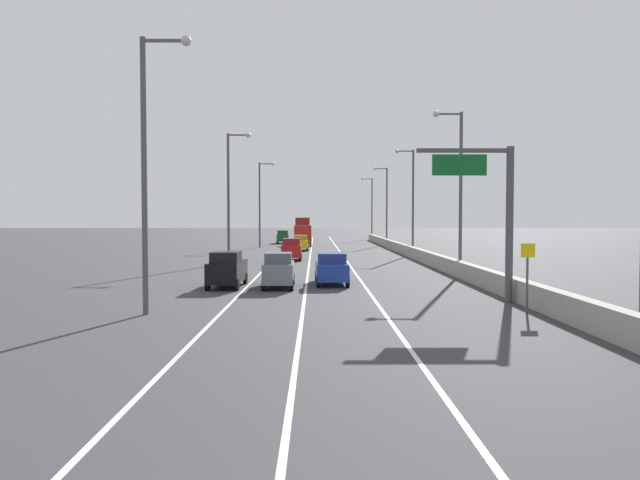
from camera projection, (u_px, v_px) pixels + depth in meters
name	position (u px, v px, depth m)	size (l,w,h in m)	color
ground_plane	(328.00, 252.00, 68.63)	(320.00, 320.00, 0.00)	#38383A
lane_stripe_left	(276.00, 257.00, 59.59)	(0.16, 130.00, 0.00)	silver
lane_stripe_center	(310.00, 257.00, 59.62)	(0.16, 130.00, 0.00)	silver
lane_stripe_right	(344.00, 257.00, 59.65)	(0.16, 130.00, 0.00)	silver
jersey_barrier_right	(444.00, 263.00, 44.69)	(0.60, 120.00, 1.10)	#9E998E
overhead_sign_gantry	(494.00, 204.00, 27.71)	(4.68, 0.36, 7.50)	#47474C
speed_advisory_sign	(527.00, 272.00, 24.61)	(0.60, 0.11, 3.00)	#4C4C51
lamp_post_right_near	(639.00, 138.00, 18.28)	(2.14, 0.44, 11.65)	#4C4C51
lamp_post_right_second	(458.00, 182.00, 41.11)	(2.14, 0.44, 11.65)	#4C4C51
lamp_post_right_third	(411.00, 195.00, 63.93)	(2.14, 0.44, 11.65)	#4C4C51
lamp_post_right_fourth	(385.00, 201.00, 86.76)	(2.14, 0.44, 11.65)	#4C4C51
lamp_post_right_fifth	(371.00, 204.00, 109.58)	(2.14, 0.44, 11.65)	#4C4C51
lamp_post_left_near	(149.00, 158.00, 24.14)	(2.14, 0.44, 11.65)	#4C4C51
lamp_post_left_mid	(231.00, 190.00, 51.53)	(2.14, 0.44, 11.65)	#4C4C51
lamp_post_left_far	(261.00, 199.00, 78.92)	(2.14, 0.44, 11.65)	#4C4C51
car_gray_0	(279.00, 270.00, 33.68)	(1.83, 4.04, 2.07)	slate
car_yellow_1	(301.00, 243.00, 72.06)	(1.93, 4.69, 1.93)	gold
car_red_2	(292.00, 249.00, 55.61)	(1.94, 4.30, 2.12)	red
car_black_3	(227.00, 269.00, 33.93)	(1.94, 4.34, 2.12)	black
car_blue_4	(331.00, 269.00, 35.40)	(2.03, 4.47, 1.95)	#1E389E
car_green_5	(283.00, 237.00, 92.02)	(2.07, 4.45, 2.08)	#196033
box_truck	(303.00, 233.00, 84.62)	(2.71, 8.87, 4.11)	#A51E19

